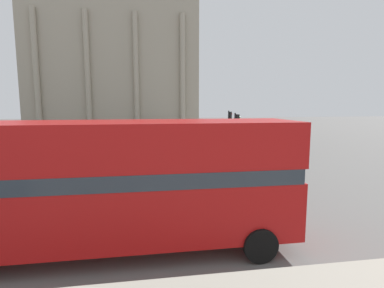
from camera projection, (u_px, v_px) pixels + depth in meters
The scene contains 9 objects.
double_decker_bus at pixel (112, 181), 9.08m from camera, with size 11.42×2.76×4.12m.
plaza_building_left at pixel (115, 65), 55.92m from camera, with size 30.30×13.20×23.89m.
traffic_light_near at pixel (173, 157), 12.87m from camera, with size 0.42×0.24×3.61m.
traffic_light_mid at pixel (236, 133), 21.07m from camera, with size 0.42×0.24×4.03m.
traffic_light_far at pixel (229, 126), 28.32m from camera, with size 0.42×0.24×4.03m.
pedestrian_red at pixel (94, 145), 26.84m from camera, with size 0.32×0.32×1.73m.
pedestrian_grey at pixel (175, 141), 29.84m from camera, with size 0.32×0.32×1.72m.
pedestrian_yellow at pixel (63, 146), 25.84m from camera, with size 0.32×0.32×1.74m.
pedestrian_white at pixel (39, 187), 13.16m from camera, with size 0.32×0.32×1.79m.
Camera 1 is at (-1.08, -2.25, 4.64)m, focal length 28.00 mm.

